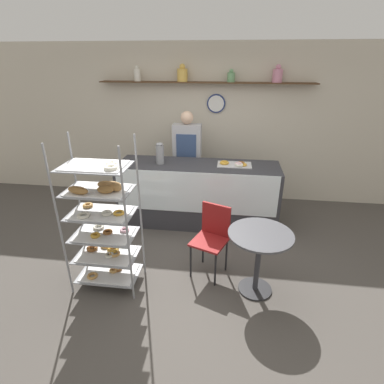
# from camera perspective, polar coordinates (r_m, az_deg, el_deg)

# --- Properties ---
(ground_plane) EXTENTS (14.00, 14.00, 0.00)m
(ground_plane) POSITION_cam_1_polar(r_m,az_deg,el_deg) (4.03, -0.72, -13.02)
(ground_plane) COLOR #4C4742
(back_wall) EXTENTS (10.00, 0.30, 2.70)m
(back_wall) POSITION_cam_1_polar(r_m,az_deg,el_deg) (5.47, 2.56, 12.83)
(back_wall) COLOR beige
(back_wall) RESTS_ON ground_plane
(display_counter) EXTENTS (2.44, 0.71, 0.98)m
(display_counter) POSITION_cam_1_polar(r_m,az_deg,el_deg) (4.69, 1.11, -0.38)
(display_counter) COLOR #333338
(display_counter) RESTS_ON ground_plane
(pastry_rack) EXTENTS (0.74, 0.48, 1.74)m
(pastry_rack) POSITION_cam_1_polar(r_m,az_deg,el_deg) (3.38, -16.59, -5.26)
(pastry_rack) COLOR gray
(pastry_rack) RESTS_ON ground_plane
(person_worker) EXTENTS (0.46, 0.23, 1.67)m
(person_worker) POSITION_cam_1_polar(r_m,az_deg,el_deg) (5.08, -0.91, 6.67)
(person_worker) COLOR #282833
(person_worker) RESTS_ON ground_plane
(cafe_table) EXTENTS (0.69, 0.69, 0.76)m
(cafe_table) POSITION_cam_1_polar(r_m,az_deg,el_deg) (3.35, 12.68, -10.42)
(cafe_table) COLOR #262628
(cafe_table) RESTS_ON ground_plane
(cafe_chair) EXTENTS (0.49, 0.49, 0.87)m
(cafe_chair) POSITION_cam_1_polar(r_m,az_deg,el_deg) (3.60, 3.92, -7.76)
(cafe_chair) COLOR black
(cafe_chair) RESTS_ON ground_plane
(coffee_carafe) EXTENTS (0.12, 0.12, 0.33)m
(coffee_carafe) POSITION_cam_1_polar(r_m,az_deg,el_deg) (4.53, -6.13, 7.30)
(coffee_carafe) COLOR gray
(coffee_carafe) RESTS_ON display_counter
(donut_tray_counter) EXTENTS (0.50, 0.30, 0.05)m
(donut_tray_counter) POSITION_cam_1_polar(r_m,az_deg,el_deg) (4.51, 8.23, 5.28)
(donut_tray_counter) COLOR silver
(donut_tray_counter) RESTS_ON display_counter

